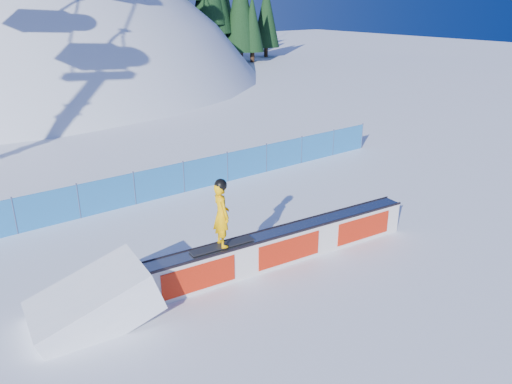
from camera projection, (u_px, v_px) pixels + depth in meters
ground at (229, 242)px, 15.22m from camera, size 160.00×160.00×0.00m
snow_hill at (10, 250)px, 52.93m from camera, size 64.00×64.00×64.00m
safety_fence at (160, 183)px, 18.34m from camera, size 22.05×0.05×1.30m
rail_box at (284, 246)px, 13.91m from camera, size 8.42×1.42×1.01m
snow_ramp at (96, 320)px, 11.53m from camera, size 3.02×2.06×1.78m
snowboarder at (221, 214)px, 12.46m from camera, size 1.77×0.68×1.83m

